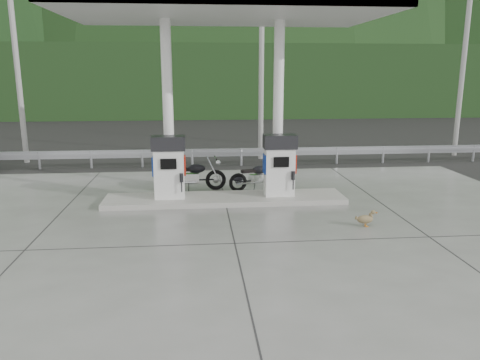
{
  "coord_description": "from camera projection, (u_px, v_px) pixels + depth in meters",
  "views": [
    {
      "loc": [
        -0.79,
        -10.75,
        3.71
      ],
      "look_at": [
        0.3,
        1.0,
        1.0
      ],
      "focal_mm": 35.0,
      "sensor_mm": 36.0,
      "label": 1
    }
  ],
  "objects": [
    {
      "name": "road",
      "position": [
        214.0,
        152.0,
        22.49
      ],
      "size": [
        60.0,
        7.0,
        0.01
      ],
      "primitive_type": "cube",
      "color": "black",
      "rests_on": "ground"
    },
    {
      "name": "pump_island",
      "position": [
        225.0,
        199.0,
        13.74
      ],
      "size": [
        7.0,
        1.4,
        0.15
      ],
      "primitive_type": "cube",
      "color": "gray",
      "rests_on": "forecourt_apron"
    },
    {
      "name": "canopy_column_left",
      "position": [
        168.0,
        110.0,
        13.4
      ],
      "size": [
        0.3,
        0.3,
        5.0
      ],
      "primitive_type": "cylinder",
      "color": "white",
      "rests_on": "pump_island"
    },
    {
      "name": "canopy_column_right",
      "position": [
        278.0,
        109.0,
        13.69
      ],
      "size": [
        0.3,
        0.3,
        5.0
      ],
      "primitive_type": "cylinder",
      "color": "white",
      "rests_on": "pump_island"
    },
    {
      "name": "forested_hills",
      "position": [
        201.0,
        98.0,
        69.56
      ],
      "size": [
        100.0,
        40.0,
        140.0
      ],
      "primitive_type": null,
      "color": "black",
      "rests_on": "ground"
    },
    {
      "name": "gas_pump_left",
      "position": [
        169.0,
        167.0,
        13.38
      ],
      "size": [
        0.95,
        0.55,
        1.8
      ],
      "primitive_type": null,
      "color": "white",
      "rests_on": "pump_island"
    },
    {
      "name": "canopy_roof",
      "position": [
        224.0,
        9.0,
        12.56
      ],
      "size": [
        8.5,
        5.0,
        0.4
      ],
      "primitive_type": "cube",
      "color": "silver",
      "rests_on": "canopy_column_left"
    },
    {
      "name": "gas_pump_right",
      "position": [
        279.0,
        165.0,
        13.66
      ],
      "size": [
        0.95,
        0.55,
        1.8
      ],
      "primitive_type": null,
      "color": "white",
      "rests_on": "pump_island"
    },
    {
      "name": "utility_pole_c",
      "position": [
        463.0,
        66.0,
        20.64
      ],
      "size": [
        0.22,
        0.22,
        8.0
      ],
      "primitive_type": "cylinder",
      "color": "gray",
      "rests_on": "ground"
    },
    {
      "name": "guardrail",
      "position": [
        217.0,
        149.0,
        18.94
      ],
      "size": [
        26.0,
        0.16,
        1.42
      ],
      "primitive_type": null,
      "color": "#9A9CA1",
      "rests_on": "ground"
    },
    {
      "name": "duck",
      "position": [
        365.0,
        219.0,
        11.47
      ],
      "size": [
        0.49,
        0.14,
        0.35
      ],
      "primitive_type": null,
      "rotation": [
        0.0,
        0.0,
        -0.01
      ],
      "color": "brown",
      "rests_on": "forecourt_apron"
    },
    {
      "name": "tree_band",
      "position": [
        205.0,
        81.0,
        39.77
      ],
      "size": [
        80.0,
        6.0,
        6.0
      ],
      "primitive_type": "cube",
      "color": "black",
      "rests_on": "ground"
    },
    {
      "name": "ground",
      "position": [
        231.0,
        230.0,
        11.33
      ],
      "size": [
        160.0,
        160.0,
        0.0
      ],
      "primitive_type": "plane",
      "color": "black",
      "rests_on": "ground"
    },
    {
      "name": "forecourt_apron",
      "position": [
        231.0,
        229.0,
        11.33
      ],
      "size": [
        18.0,
        14.0,
        0.02
      ],
      "primitive_type": "cube",
      "color": "slate",
      "rests_on": "ground"
    },
    {
      "name": "motorcycle_left",
      "position": [
        257.0,
        177.0,
        15.04
      ],
      "size": [
        1.88,
        1.01,
        0.85
      ],
      "primitive_type": null,
      "rotation": [
        0.0,
        0.0,
        0.26
      ],
      "color": "black",
      "rests_on": "forecourt_apron"
    },
    {
      "name": "utility_pole_b",
      "position": [
        261.0,
        66.0,
        19.84
      ],
      "size": [
        0.22,
        0.22,
        8.0
      ],
      "primitive_type": "cylinder",
      "color": "gray",
      "rests_on": "ground"
    },
    {
      "name": "motorcycle_right",
      "position": [
        193.0,
        176.0,
        14.93
      ],
      "size": [
        1.99,
        0.73,
        0.93
      ],
      "primitive_type": null,
      "rotation": [
        0.0,
        0.0,
        0.06
      ],
      "color": "black",
      "rests_on": "forecourt_apron"
    },
    {
      "name": "utility_pole_a",
      "position": [
        17.0,
        65.0,
        18.94
      ],
      "size": [
        0.22,
        0.22,
        8.0
      ],
      "primitive_type": "cylinder",
      "color": "gray",
      "rests_on": "ground"
    }
  ]
}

